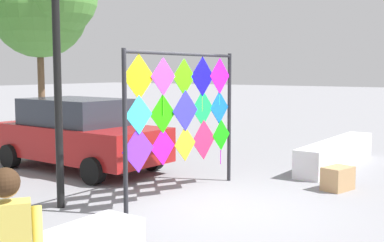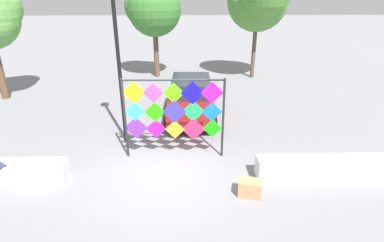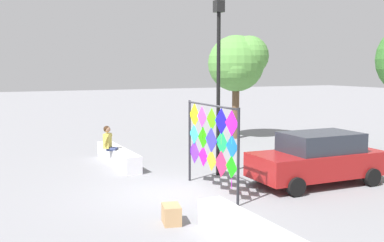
% 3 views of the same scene
% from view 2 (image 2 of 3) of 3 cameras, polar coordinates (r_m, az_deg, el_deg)
% --- Properties ---
extents(ground, '(120.00, 120.00, 0.00)m').
position_cam_2_polar(ground, '(8.79, -5.33, -9.65)').
color(ground, gray).
extents(plaza_ledge_right, '(3.67, 0.55, 0.59)m').
position_cam_2_polar(plaza_ledge_right, '(9.17, 23.37, -7.99)').
color(plaza_ledge_right, silver).
rests_on(plaza_ledge_right, ground).
extents(kite_display_rack, '(2.99, 0.12, 2.48)m').
position_cam_2_polar(kite_display_rack, '(8.95, -3.42, 2.05)').
color(kite_display_rack, '#232328').
rests_on(kite_display_rack, ground).
extents(parked_car, '(2.02, 4.04, 1.55)m').
position_cam_2_polar(parked_car, '(12.27, -0.20, 4.35)').
color(parked_car, maroon).
rests_on(parked_car, ground).
extents(cardboard_box_large, '(0.64, 0.51, 0.42)m').
position_cam_2_polar(cardboard_box_large, '(7.93, 10.76, -12.19)').
color(cardboard_box_large, tan).
rests_on(cardboard_box_large, ground).
extents(lamp_post, '(0.28, 0.28, 5.54)m').
position_cam_2_polar(lamp_post, '(9.82, -13.90, 14.35)').
color(lamp_post, black).
rests_on(lamp_post, ground).
extents(tree_broadleaf, '(3.24, 3.19, 5.27)m').
position_cam_2_polar(tree_broadleaf, '(18.28, -7.63, 20.02)').
color(tree_broadleaf, brown).
rests_on(tree_broadleaf, ground).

